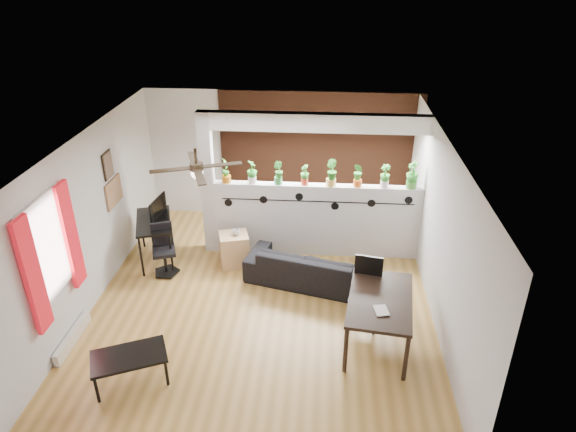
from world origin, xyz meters
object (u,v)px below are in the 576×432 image
(potted_plant_2, at_px, (278,172))
(folding_chair, at_px, (367,285))
(dining_table, at_px, (380,303))
(computer_desk, at_px, (154,224))
(potted_plant_0, at_px, (226,170))
(cube_shelf, at_px, (234,249))
(potted_plant_1, at_px, (252,171))
(office_chair, at_px, (164,253))
(sofa, at_px, (309,267))
(potted_plant_3, at_px, (305,174))
(coffee_table, at_px, (129,358))
(ceiling_fan, at_px, (197,169))
(potted_plant_6, at_px, (385,175))
(potted_plant_7, at_px, (413,174))
(potted_plant_5, at_px, (358,174))
(potted_plant_4, at_px, (331,172))
(cup, at_px, (236,232))

(potted_plant_2, distance_m, folding_chair, 2.56)
(dining_table, bearing_deg, computer_desk, 152.58)
(potted_plant_0, distance_m, cube_shelf, 1.39)
(potted_plant_1, distance_m, potted_plant_2, 0.45)
(cube_shelf, relative_size, office_chair, 0.67)
(sofa, height_order, folding_chair, folding_chair)
(potted_plant_1, xyz_separation_m, cube_shelf, (-0.28, -0.50, -1.27))
(potted_plant_3, bearing_deg, folding_chair, -62.27)
(coffee_table, bearing_deg, potted_plant_0, 78.68)
(ceiling_fan, relative_size, potted_plant_3, 3.33)
(potted_plant_6, relative_size, dining_table, 0.27)
(sofa, xyz_separation_m, coffee_table, (-2.16, -2.41, 0.10))
(potted_plant_3, distance_m, potted_plant_7, 1.81)
(potted_plant_5, height_order, coffee_table, potted_plant_5)
(potted_plant_1, height_order, office_chair, potted_plant_1)
(potted_plant_5, distance_m, folding_chair, 2.12)
(potted_plant_0, xyz_separation_m, cube_shelf, (0.17, -0.50, -1.29))
(computer_desk, bearing_deg, potted_plant_3, 9.59)
(sofa, bearing_deg, potted_plant_4, -94.20)
(potted_plant_2, bearing_deg, potted_plant_4, 0.00)
(cup, bearing_deg, potted_plant_1, 64.93)
(potted_plant_2, relative_size, computer_desk, 0.33)
(potted_plant_7, xyz_separation_m, sofa, (-1.68, -0.95, -1.32))
(potted_plant_3, height_order, computer_desk, potted_plant_3)
(potted_plant_1, bearing_deg, cube_shelf, -119.61)
(potted_plant_0, xyz_separation_m, potted_plant_6, (2.71, 0.00, -0.02))
(potted_plant_4, relative_size, potted_plant_7, 0.96)
(ceiling_fan, bearing_deg, potted_plant_6, 33.41)
(potted_plant_1, distance_m, sofa, 1.90)
(ceiling_fan, bearing_deg, potted_plant_4, 44.59)
(potted_plant_0, relative_size, office_chair, 0.50)
(dining_table, xyz_separation_m, coffee_table, (-3.17, -0.98, -0.29))
(computer_desk, bearing_deg, potted_plant_5, 7.14)
(potted_plant_0, xyz_separation_m, office_chair, (-0.96, -0.84, -1.19))
(potted_plant_6, height_order, sofa, potted_plant_6)
(potted_plant_5, relative_size, cube_shelf, 0.70)
(potted_plant_5, relative_size, office_chair, 0.46)
(potted_plant_4, height_order, potted_plant_6, potted_plant_4)
(potted_plant_4, bearing_deg, potted_plant_3, 180.00)
(potted_plant_0, height_order, potted_plant_6, potted_plant_0)
(potted_plant_0, bearing_deg, potted_plant_6, 0.00)
(potted_plant_0, relative_size, folding_chair, 0.42)
(potted_plant_1, bearing_deg, potted_plant_6, 0.00)
(potted_plant_6, relative_size, cup, 3.17)
(potted_plant_3, relative_size, cube_shelf, 0.61)
(potted_plant_0, xyz_separation_m, potted_plant_4, (1.81, 0.00, 0.01))
(potted_plant_3, distance_m, potted_plant_4, 0.45)
(potted_plant_3, relative_size, office_chair, 0.41)
(potted_plant_7, xyz_separation_m, office_chair, (-4.12, -0.84, -1.21))
(potted_plant_2, relative_size, cube_shelf, 0.67)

